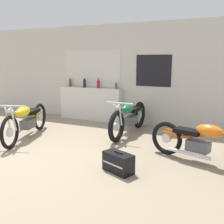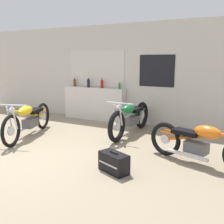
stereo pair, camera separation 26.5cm
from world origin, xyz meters
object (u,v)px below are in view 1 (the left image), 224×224
(hard_case_black, at_px, (118,162))
(motorcycle_yellow, at_px, (26,120))
(bottle_leftmost, at_px, (70,82))
(bottle_left_center, at_px, (85,83))
(bottle_center, at_px, (98,84))
(motorcycle_orange, at_px, (202,142))
(motorcycle_green, at_px, (129,118))
(bottle_right_center, at_px, (116,86))

(hard_case_black, bearing_deg, motorcycle_yellow, 162.74)
(bottle_leftmost, height_order, bottle_left_center, bottle_left_center)
(bottle_center, xyz_separation_m, motorcycle_orange, (3.20, -2.19, -0.71))
(motorcycle_yellow, distance_m, motorcycle_orange, 3.89)
(bottle_leftmost, relative_size, motorcycle_yellow, 0.14)
(motorcycle_yellow, xyz_separation_m, motorcycle_green, (2.04, 1.31, -0.01))
(motorcycle_yellow, bearing_deg, motorcycle_orange, 1.57)
(bottle_leftmost, relative_size, bottle_center, 1.00)
(motorcycle_yellow, xyz_separation_m, hard_case_black, (2.71, -0.84, -0.27))
(motorcycle_green, bearing_deg, bottle_leftmost, 156.46)
(bottle_right_center, bearing_deg, bottle_leftmost, 179.65)
(bottle_center, relative_size, motorcycle_green, 0.14)
(motorcycle_yellow, relative_size, motorcycle_orange, 1.07)
(bottle_center, distance_m, hard_case_black, 3.85)
(bottle_leftmost, relative_size, bottle_left_center, 0.92)
(bottle_left_center, bearing_deg, motorcycle_yellow, -95.70)
(hard_case_black, bearing_deg, bottle_right_center, 114.87)
(motorcycle_orange, bearing_deg, hard_case_black, -141.17)
(bottle_leftmost, height_order, motorcycle_green, bottle_leftmost)
(bottle_left_center, distance_m, motorcycle_yellow, 2.38)
(bottle_leftmost, relative_size, motorcycle_orange, 0.15)
(bottle_left_center, bearing_deg, motorcycle_green, -27.81)
(motorcycle_yellow, height_order, motorcycle_green, motorcycle_yellow)
(bottle_center, relative_size, motorcycle_orange, 0.15)
(bottle_center, relative_size, motorcycle_yellow, 0.14)
(bottle_right_center, distance_m, hard_case_black, 3.62)
(hard_case_black, bearing_deg, motorcycle_green, 107.17)
(bottle_left_center, relative_size, motorcycle_green, 0.15)
(bottle_left_center, height_order, motorcycle_green, bottle_left_center)
(motorcycle_green, distance_m, hard_case_black, 2.26)
(motorcycle_yellow, distance_m, hard_case_black, 2.85)
(bottle_left_center, xyz_separation_m, motorcycle_yellow, (-0.23, -2.27, -0.69))
(bottle_center, height_order, bottle_right_center, bottle_center)
(motorcycle_orange, bearing_deg, bottle_right_center, 139.92)
(bottle_right_center, xyz_separation_m, motorcycle_green, (0.81, -1.03, -0.66))
(bottle_left_center, relative_size, motorcycle_yellow, 0.15)
(bottle_left_center, height_order, bottle_center, bottle_left_center)
(bottle_right_center, bearing_deg, motorcycle_green, -51.83)
(hard_case_black, bearing_deg, bottle_leftmost, 133.74)
(bottle_right_center, relative_size, motorcycle_yellow, 0.10)
(bottle_right_center, xyz_separation_m, motorcycle_yellow, (-1.23, -2.34, -0.64))
(bottle_right_center, relative_size, motorcycle_green, 0.10)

